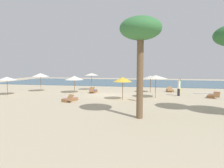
{
  "coord_description": "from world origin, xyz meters",
  "views": [
    {
      "loc": [
        4.6,
        -20.68,
        3.18
      ],
      "look_at": [
        0.17,
        1.49,
        1.1
      ],
      "focal_mm": 31.05,
      "sensor_mm": 36.0,
      "label": 1
    }
  ],
  "objects": [
    {
      "name": "lounger_2",
      "position": [
        10.72,
        0.32,
        0.17
      ],
      "size": [
        1.23,
        1.79,
        0.68
      ],
      "color": "brown",
      "rests_on": "ground_plane"
    },
    {
      "name": "palm_1",
      "position": [
        3.97,
        -8.92,
        5.16
      ],
      "size": [
        2.49,
        2.49,
        6.09
      ],
      "color": "brown",
      "rests_on": "ground_plane"
    },
    {
      "name": "person_0",
      "position": [
        8.07,
        3.83,
        0.87
      ],
      "size": [
        0.36,
        0.36,
        1.7
      ],
      "color": "yellow",
      "rests_on": "ground_plane"
    },
    {
      "name": "lounger_1",
      "position": [
        7.03,
        4.47,
        0.17
      ],
      "size": [
        0.83,
        1.76,
        0.69
      ],
      "color": "olive",
      "rests_on": "ground_plane"
    },
    {
      "name": "umbrella_4",
      "position": [
        -8.95,
        1.34,
        2.1
      ],
      "size": [
        2.11,
        2.11,
        2.32
      ],
      "color": "olive",
      "rests_on": "ground_plane"
    },
    {
      "name": "surfboard",
      "position": [
        10.74,
        3.54,
        0.04
      ],
      "size": [
        2.44,
        0.93,
        0.07
      ],
      "color": "silver",
      "rests_on": "ground_plane"
    },
    {
      "name": "umbrella_0",
      "position": [
        -10.91,
        -2.11,
        1.84
      ],
      "size": [
        2.09,
        2.09,
        2.02
      ],
      "color": "brown",
      "rests_on": "ground_plane"
    },
    {
      "name": "lounger_3",
      "position": [
        -2.56,
        -4.38,
        0.18
      ],
      "size": [
        1.23,
        1.77,
        0.7
      ],
      "color": "olive",
      "rests_on": "ground_plane"
    },
    {
      "name": "person_2",
      "position": [
        3.66,
        -3.17,
        0.89
      ],
      "size": [
        0.36,
        0.36,
        1.76
      ],
      "color": "#26262D",
      "rests_on": "ground_plane"
    },
    {
      "name": "umbrella_6",
      "position": [
        5.12,
        -0.91,
        2.12
      ],
      "size": [
        2.26,
        2.26,
        2.29
      ],
      "color": "olive",
      "rests_on": "ground_plane"
    },
    {
      "name": "ground_plane",
      "position": [
        0.0,
        0.0,
        0.0
      ],
      "size": [
        60.0,
        60.0,
        0.0
      ],
      "primitive_type": "plane",
      "color": "#BCAD8E"
    },
    {
      "name": "umbrella_3",
      "position": [
        2.02,
        -2.59,
        1.94
      ],
      "size": [
        1.8,
        1.8,
        2.16
      ],
      "color": "brown",
      "rests_on": "ground_plane"
    },
    {
      "name": "umbrella_2",
      "position": [
        4.6,
        3.11,
        1.87
      ],
      "size": [
        1.81,
        1.81,
        2.04
      ],
      "color": "brown",
      "rests_on": "ground_plane"
    },
    {
      "name": "ocean_water",
      "position": [
        0.0,
        17.0,
        0.03
      ],
      "size": [
        48.0,
        16.0,
        0.06
      ],
      "primitive_type": "cube",
      "color": "#3D6075",
      "rests_on": "ground_plane"
    },
    {
      "name": "umbrella_5",
      "position": [
        -3.09,
        3.94,
        2.12
      ],
      "size": [
        1.85,
        1.85,
        2.28
      ],
      "color": "olive",
      "rests_on": "ground_plane"
    },
    {
      "name": "person_1",
      "position": [
        7.59,
        0.94,
        0.93
      ],
      "size": [
        0.32,
        0.32,
        1.81
      ],
      "color": "#26262D",
      "rests_on": "ground_plane"
    },
    {
      "name": "umbrella_1",
      "position": [
        -4.35,
        1.08,
        1.79
      ],
      "size": [
        2.22,
        2.22,
        2.03
      ],
      "color": "olive",
      "rests_on": "ground_plane"
    },
    {
      "name": "lounger_0",
      "position": [
        -2.15,
        1.66,
        0.18
      ],
      "size": [
        0.6,
        1.66,
        0.72
      ],
      "color": "brown",
      "rests_on": "ground_plane"
    }
  ]
}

